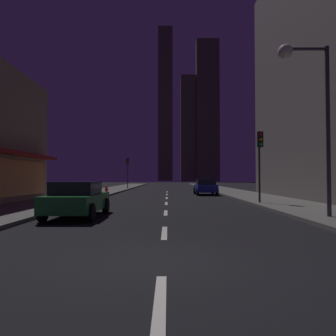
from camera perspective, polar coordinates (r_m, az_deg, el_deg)
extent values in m
cube|color=black|center=(38.15, 0.05, -4.22)|extent=(78.00, 136.00, 0.10)
cube|color=#605E59|center=(38.76, 10.47, -3.96)|extent=(4.00, 76.00, 0.15)
cube|color=#605E59|center=(38.80, -10.37, -3.96)|extent=(4.00, 76.00, 0.15)
cube|color=silver|center=(4.42, -1.26, -23.15)|extent=(0.16, 2.20, 0.01)
cube|color=silver|center=(9.45, -0.44, -11.55)|extent=(0.16, 2.20, 0.01)
cube|color=silver|center=(14.60, -0.21, -8.06)|extent=(0.16, 2.20, 0.01)
cube|color=silver|center=(19.78, -0.10, -6.39)|extent=(0.16, 2.20, 0.01)
cube|color=silver|center=(24.97, -0.04, -5.42)|extent=(0.16, 2.20, 0.01)
cube|color=silver|center=(30.16, 0.00, -4.78)|extent=(0.16, 2.20, 0.01)
cube|color=silver|center=(35.35, 0.03, -4.32)|extent=(0.16, 2.20, 0.01)
cube|color=#514D3C|center=(158.08, -0.27, 11.32)|extent=(6.91, 7.85, 74.47)
cube|color=#534F3E|center=(126.67, 3.89, 7.00)|extent=(6.26, 6.49, 41.56)
cube|color=#4E4A3A|center=(126.59, 7.29, 10.12)|extent=(8.70, 5.87, 55.06)
cube|color=#1E722D|center=(13.59, -15.70, -5.89)|extent=(1.80, 4.20, 0.65)
cube|color=black|center=(13.37, -15.92, -3.56)|extent=(1.64, 2.00, 0.55)
cylinder|color=black|center=(15.20, -17.47, -6.46)|extent=(0.22, 0.68, 0.68)
cylinder|color=black|center=(14.76, -10.90, -6.66)|extent=(0.22, 0.68, 0.68)
cylinder|color=black|center=(12.57, -21.38, -7.44)|extent=(0.22, 0.68, 0.68)
cylinder|color=black|center=(12.04, -13.49, -7.77)|extent=(0.22, 0.68, 0.68)
sphere|color=white|center=(15.70, -15.58, -5.14)|extent=(0.18, 0.18, 0.18)
sphere|color=white|center=(15.44, -11.63, -5.22)|extent=(0.18, 0.18, 0.18)
cube|color=navy|center=(29.92, 6.93, -3.62)|extent=(1.80, 4.20, 0.65)
cube|color=black|center=(29.70, 6.97, -2.55)|extent=(1.64, 2.00, 0.55)
cylinder|color=black|center=(31.23, 5.02, -4.05)|extent=(0.22, 0.68, 0.68)
cylinder|color=black|center=(31.43, 8.23, -4.02)|extent=(0.22, 0.68, 0.68)
cylinder|color=black|center=(28.44, 5.49, -4.28)|extent=(0.22, 0.68, 0.68)
cylinder|color=black|center=(28.66, 9.01, -4.25)|extent=(0.22, 0.68, 0.68)
sphere|color=white|center=(31.89, 5.51, -3.42)|extent=(0.18, 0.18, 0.18)
sphere|color=white|center=(32.01, 7.47, -3.40)|extent=(0.18, 0.18, 0.18)
cylinder|color=red|center=(31.57, -10.79, -3.85)|extent=(0.22, 0.22, 0.55)
sphere|color=red|center=(31.56, -10.79, -3.35)|extent=(0.21, 0.21, 0.21)
cylinder|color=red|center=(31.58, -10.79, -4.29)|extent=(0.30, 0.30, 0.06)
cylinder|color=red|center=(31.60, -11.07, -3.79)|extent=(0.10, 0.10, 0.10)
cylinder|color=red|center=(31.54, -10.50, -3.80)|extent=(0.10, 0.10, 0.10)
cylinder|color=#2D2D2D|center=(19.49, 16.28, 0.21)|extent=(0.12, 0.12, 4.20)
cube|color=black|center=(19.41, 16.40, 4.96)|extent=(0.32, 0.24, 0.90)
sphere|color=red|center=(19.32, 16.50, 5.82)|extent=(0.18, 0.18, 0.18)
sphere|color=#F2B20C|center=(19.29, 16.51, 5.00)|extent=(0.18, 0.18, 0.18)
sphere|color=#19D833|center=(19.26, 16.52, 4.17)|extent=(0.18, 0.18, 0.18)
cylinder|color=#2D2D2D|center=(44.40, -7.05, -0.88)|extent=(0.12, 0.12, 4.20)
cube|color=black|center=(44.25, -7.08, 1.20)|extent=(0.32, 0.24, 0.90)
sphere|color=red|center=(44.13, -7.10, 1.57)|extent=(0.18, 0.18, 0.18)
sphere|color=#F2B20C|center=(44.12, -7.10, 1.20)|extent=(0.18, 0.18, 0.18)
sphere|color=#19D833|center=(44.11, -7.10, 0.84)|extent=(0.18, 0.18, 0.18)
cylinder|color=#38383D|center=(13.59, 27.00, 6.00)|extent=(0.16, 0.16, 6.50)
cylinder|color=#38383D|center=(14.03, 23.73, 19.01)|extent=(1.60, 0.12, 0.12)
sphere|color=#FCF7CC|center=(13.71, 20.49, 19.02)|extent=(0.56, 0.56, 0.56)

